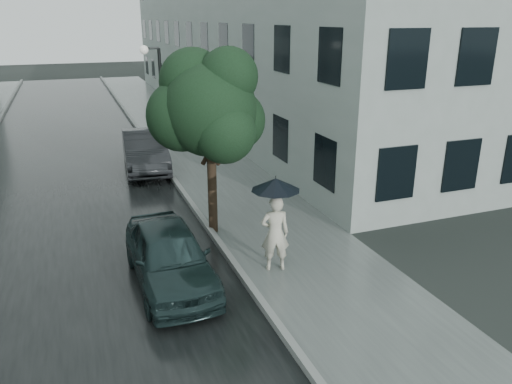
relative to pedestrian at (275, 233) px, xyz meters
name	(u,v)px	position (x,y,z in m)	size (l,w,h in m)	color
ground	(309,271)	(0.71, -0.39, -0.91)	(120.00, 120.00, 0.00)	black
sidewalk	(195,149)	(0.96, 11.61, -0.91)	(3.50, 60.00, 0.01)	slate
kerb_near	(154,151)	(-0.87, 11.61, -0.84)	(0.15, 60.00, 0.15)	slate
asphalt_road	(69,161)	(-4.37, 11.61, -0.91)	(6.85, 60.00, 0.00)	black
building_near	(247,37)	(6.18, 19.11, 3.59)	(7.02, 36.00, 9.00)	#8F9C98
pedestrian	(275,233)	(0.00, 0.00, 0.00)	(0.66, 0.43, 1.81)	#BAB8A3
umbrella	(276,184)	(0.00, 0.00, 1.19)	(1.28, 1.28, 1.35)	black
street_tree	(209,108)	(-0.74, 2.70, 2.50)	(3.15, 2.86, 4.95)	#332619
lamp_post	(158,99)	(-0.90, 9.46, 1.75)	(0.85, 0.35, 4.63)	black
car_near	(170,256)	(-2.41, 0.20, -0.23)	(1.59, 3.95, 1.34)	#182929
car_far	(145,150)	(-1.55, 9.31, -0.17)	(1.55, 4.45, 1.47)	black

